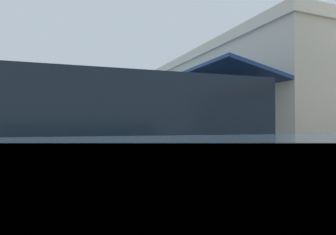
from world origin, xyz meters
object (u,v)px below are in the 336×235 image
at_px(parked_suv_charcoal, 133,138).
at_px(potted_palm, 148,133).
at_px(transit_bus, 82,118).
at_px(parked_suv_blue, 117,162).
at_px(pedestrian, 50,136).

distance_m(parked_suv_charcoal, potted_palm, 11.45).
bearing_deg(transit_bus, potted_palm, 79.24).
height_order(parked_suv_charcoal, potted_palm, potted_palm).
relative_size(transit_bus, parked_suv_charcoal, 2.23).
relative_size(transit_bus, potted_palm, 3.74).
bearing_deg(parked_suv_blue, parked_suv_charcoal, 163.17).
bearing_deg(pedestrian, parked_suv_charcoal, 42.79).
distance_m(transit_bus, parked_suv_charcoal, 11.67).
distance_m(parked_suv_blue, pedestrian, 8.43).
bearing_deg(transit_bus, pedestrian, -12.22).
height_order(parked_suv_charcoal, parked_suv_blue, same).
height_order(transit_bus, parked_suv_charcoal, transit_bus).
bearing_deg(pedestrian, parked_suv_blue, 5.87).
bearing_deg(parked_suv_blue, potted_palm, 160.99).
height_order(parked_suv_blue, potted_palm, potted_palm).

